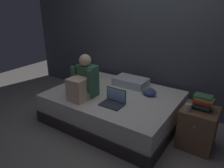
{
  "coord_description": "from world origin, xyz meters",
  "views": [
    {
      "loc": [
        1.5,
        -2.28,
        1.88
      ],
      "look_at": [
        -0.1,
        0.1,
        0.72
      ],
      "focal_mm": 34.26,
      "sensor_mm": 36.0,
      "label": 1
    }
  ],
  "objects": [
    {
      "name": "book_stack",
      "position": [
        1.1,
        0.36,
        0.65
      ],
      "size": [
        0.25,
        0.18,
        0.19
      ],
      "color": "black",
      "rests_on": "nightstand"
    },
    {
      "name": "clothes_pile",
      "position": [
        0.29,
        0.56,
        0.52
      ],
      "size": [
        0.24,
        0.2,
        0.12
      ],
      "color": "#4C6B56",
      "rests_on": "bed"
    },
    {
      "name": "person_sitting",
      "position": [
        -0.51,
        -0.06,
        0.72
      ],
      "size": [
        0.39,
        0.44,
        0.66
      ],
      "color": "#38664C",
      "rests_on": "bed"
    },
    {
      "name": "mug",
      "position": [
        0.97,
        0.23,
        0.6
      ],
      "size": [
        0.08,
        0.08,
        0.09
      ],
      "primitive_type": "cylinder",
      "color": "#BCB2A3",
      "rests_on": "nightstand"
    },
    {
      "name": "pillow",
      "position": [
        -0.14,
        0.75,
        0.53
      ],
      "size": [
        0.56,
        0.36,
        0.13
      ],
      "primitive_type": "cube",
      "color": "silver",
      "rests_on": "bed"
    },
    {
      "name": "ground_plane",
      "position": [
        0.0,
        0.0,
        0.0
      ],
      "size": [
        8.0,
        8.0,
        0.0
      ],
      "primitive_type": "plane",
      "color": "gray"
    },
    {
      "name": "laptop",
      "position": [
        -0.0,
        -0.01,
        0.52
      ],
      "size": [
        0.32,
        0.23,
        0.22
      ],
      "color": "#333842",
      "rests_on": "bed"
    },
    {
      "name": "wall_back",
      "position": [
        0.0,
        1.2,
        1.35
      ],
      "size": [
        5.6,
        0.1,
        2.7
      ],
      "primitive_type": "cube",
      "color": "#424751",
      "rests_on": "ground_plane"
    },
    {
      "name": "nightstand",
      "position": [
        1.1,
        0.35,
        0.28
      ],
      "size": [
        0.44,
        0.46,
        0.55
      ],
      "color": "brown",
      "rests_on": "ground_plane"
    },
    {
      "name": "bed",
      "position": [
        -0.2,
        0.3,
        0.23
      ],
      "size": [
        2.0,
        1.5,
        0.47
      ],
      "color": "#332D2B",
      "rests_on": "ground_plane"
    }
  ]
}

